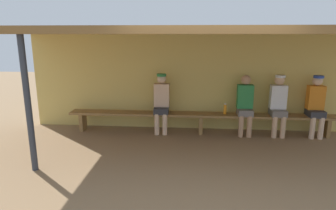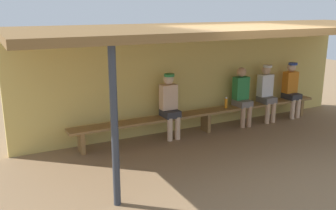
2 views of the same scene
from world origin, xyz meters
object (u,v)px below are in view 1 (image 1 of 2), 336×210
bench (201,117)px  player_in_red (245,103)px  player_with_sunglasses (162,100)px  water_bottle_blue (225,109)px  support_post (28,106)px  player_near_post (278,103)px  player_in_blue (316,103)px

bench → player_in_red: (0.96, 0.00, 0.34)m
player_with_sunglasses → water_bottle_blue: size_ratio=5.58×
player_in_red → support_post: bearing=-150.7°
player_near_post → water_bottle_blue: 1.15m
player_with_sunglasses → player_near_post: (2.57, 0.00, 0.00)m
support_post → player_in_blue: support_post is taller
support_post → water_bottle_blue: (3.33, 2.11, -0.53)m
bench → player_in_red: player_in_red is taller
support_post → bench: size_ratio=0.37×
player_in_blue → water_bottle_blue: 1.94m
player_with_sunglasses → water_bottle_blue: player_with_sunglasses is taller
support_post → player_near_post: support_post is taller
player_with_sunglasses → player_near_post: same height
player_in_red → player_with_sunglasses: bearing=180.0°
support_post → player_in_blue: (5.26, 2.10, -0.35)m
bench → player_with_sunglasses: bearing=179.8°
player_in_blue → bench: bearing=-179.9°
player_in_red → water_bottle_blue: 0.45m
water_bottle_blue → player_near_post: bearing=-0.5°
player_with_sunglasses → player_in_blue: same height
support_post → player_near_post: size_ratio=1.64×
player_with_sunglasses → player_in_red: 1.85m
support_post → bench: support_post is taller
player_with_sunglasses → player_in_red: bearing=-0.0°
bench → water_bottle_blue: (0.53, 0.01, 0.19)m
player_near_post → water_bottle_blue: bearing=179.5°
player_with_sunglasses → water_bottle_blue: bearing=0.4°
player_with_sunglasses → water_bottle_blue: (1.43, 0.01, -0.17)m
player_in_blue → player_with_sunglasses: bearing=180.0°
player_in_blue → player_near_post: 0.79m
support_post → player_in_red: support_post is taller
player_near_post → player_with_sunglasses: bearing=180.0°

